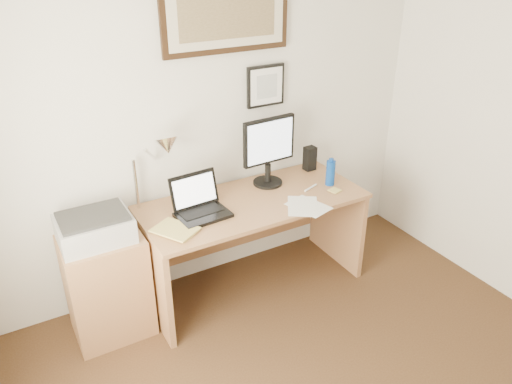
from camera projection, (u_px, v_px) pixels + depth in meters
wall_back at (209, 121)px, 3.53m from camera, size 3.50×0.02×2.50m
side_cabinet at (108, 286)px, 3.28m from camera, size 0.50×0.40×0.73m
water_bottle at (330, 173)px, 3.71m from camera, size 0.07×0.07×0.19m
bottle_cap at (331, 160)px, 3.66m from camera, size 0.03×0.03×0.02m
speaker at (310, 158)px, 3.95m from camera, size 0.09×0.08×0.19m
paper_sheet_a at (309, 206)px, 3.45m from camera, size 0.27×0.33×0.00m
paper_sheet_b at (303, 206)px, 3.45m from camera, size 0.33×0.36×0.00m
sticky_pad at (335, 190)px, 3.65m from camera, size 0.09×0.09×0.01m
marker_pen at (311, 188)px, 3.69m from camera, size 0.14×0.06×0.02m
book at (165, 237)px, 3.07m from camera, size 0.31×0.33×0.02m
desk at (248, 223)px, 3.71m from camera, size 1.60×0.70×0.75m
laptop at (200, 206)px, 3.33m from camera, size 0.36×0.32×0.26m
lcd_monitor at (269, 148)px, 3.63m from camera, size 0.42×0.22×0.52m
printer at (94, 228)px, 3.07m from camera, size 0.44×0.34×0.18m
desk_lamp at (164, 149)px, 3.23m from camera, size 0.29×0.27×0.53m
picture_large at (227, 16)px, 3.25m from camera, size 0.92×0.04×0.47m
picture_small at (266, 86)px, 3.61m from camera, size 0.30×0.03×0.30m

